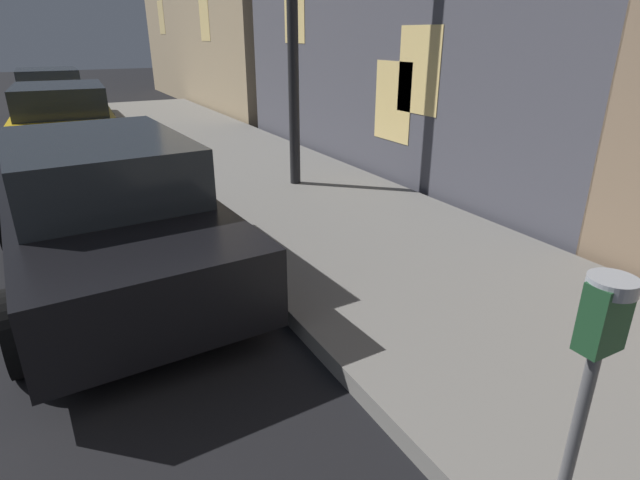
# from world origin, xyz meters

# --- Properties ---
(parking_meter) EXTENTS (0.19, 0.19, 1.32)m
(parking_meter) POSITION_xyz_m (4.25, -0.18, 1.15)
(parking_meter) COLOR #59595B
(parking_meter) RESTS_ON sidewalk
(car_black) EXTENTS (2.16, 4.47, 1.43)m
(car_black) POSITION_xyz_m (2.85, 4.07, 0.71)
(car_black) COLOR black
(car_black) RESTS_ON ground
(car_yellow_cab) EXTENTS (2.24, 4.40, 1.43)m
(car_yellow_cab) POSITION_xyz_m (2.85, 10.18, 0.71)
(car_yellow_cab) COLOR gold
(car_yellow_cab) RESTS_ON ground
(car_silver) EXTENTS (2.05, 4.18, 1.43)m
(car_silver) POSITION_xyz_m (2.85, 15.88, 0.72)
(car_silver) COLOR #B7B7BF
(car_silver) RESTS_ON ground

